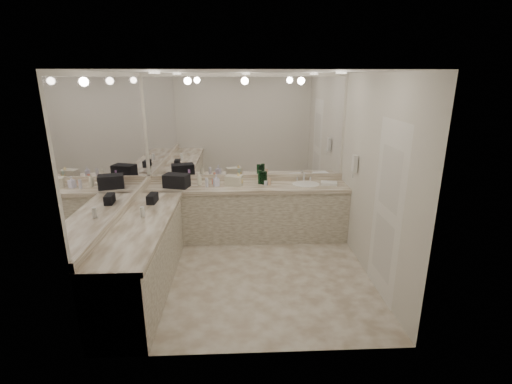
{
  "coord_description": "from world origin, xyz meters",
  "views": [
    {
      "loc": [
        -0.11,
        -4.45,
        2.54
      ],
      "look_at": [
        0.11,
        0.4,
        1.03
      ],
      "focal_mm": 26.0,
      "sensor_mm": 36.0,
      "label": 1
    }
  ],
  "objects_px": {
    "black_toiletry_bag": "(177,181)",
    "hand_towel": "(329,183)",
    "wall_phone": "(355,163)",
    "soap_bottle_b": "(216,180)",
    "sink": "(306,185)",
    "cream_cosmetic_case": "(234,180)",
    "soap_bottle_a": "(199,179)",
    "soap_bottle_c": "(238,179)"
  },
  "relations": [
    {
      "from": "soap_bottle_a",
      "to": "soap_bottle_b",
      "type": "bearing_deg",
      "value": -16.34
    },
    {
      "from": "hand_towel",
      "to": "soap_bottle_a",
      "type": "bearing_deg",
      "value": 177.82
    },
    {
      "from": "black_toiletry_bag",
      "to": "soap_bottle_a",
      "type": "relative_size",
      "value": 1.85
    },
    {
      "from": "cream_cosmetic_case",
      "to": "soap_bottle_a",
      "type": "bearing_deg",
      "value": -169.06
    },
    {
      "from": "sink",
      "to": "soap_bottle_b",
      "type": "xyz_separation_m",
      "value": [
        -1.43,
        -0.03,
        0.1
      ]
    },
    {
      "from": "sink",
      "to": "cream_cosmetic_case",
      "type": "distance_m",
      "value": 1.15
    },
    {
      "from": "black_toiletry_bag",
      "to": "hand_towel",
      "type": "height_order",
      "value": "black_toiletry_bag"
    },
    {
      "from": "wall_phone",
      "to": "cream_cosmetic_case",
      "type": "relative_size",
      "value": 0.92
    },
    {
      "from": "sink",
      "to": "black_toiletry_bag",
      "type": "height_order",
      "value": "black_toiletry_bag"
    },
    {
      "from": "cream_cosmetic_case",
      "to": "soap_bottle_a",
      "type": "xyz_separation_m",
      "value": [
        -0.55,
        0.04,
        0.03
      ]
    },
    {
      "from": "soap_bottle_a",
      "to": "hand_towel",
      "type": "bearing_deg",
      "value": -2.18
    },
    {
      "from": "wall_phone",
      "to": "soap_bottle_c",
      "type": "bearing_deg",
      "value": 162.9
    },
    {
      "from": "soap_bottle_b",
      "to": "soap_bottle_c",
      "type": "xyz_separation_m",
      "value": [
        0.35,
        0.04,
        0.0
      ]
    },
    {
      "from": "sink",
      "to": "soap_bottle_a",
      "type": "bearing_deg",
      "value": 178.24
    },
    {
      "from": "cream_cosmetic_case",
      "to": "black_toiletry_bag",
      "type": "bearing_deg",
      "value": -160.43
    },
    {
      "from": "cream_cosmetic_case",
      "to": "soap_bottle_c",
      "type": "xyz_separation_m",
      "value": [
        0.07,
        0.0,
        0.02
      ]
    },
    {
      "from": "cream_cosmetic_case",
      "to": "soap_bottle_b",
      "type": "xyz_separation_m",
      "value": [
        -0.28,
        -0.04,
        0.02
      ]
    },
    {
      "from": "black_toiletry_bag",
      "to": "soap_bottle_a",
      "type": "height_order",
      "value": "black_toiletry_bag"
    },
    {
      "from": "cream_cosmetic_case",
      "to": "soap_bottle_a",
      "type": "distance_m",
      "value": 0.55
    },
    {
      "from": "sink",
      "to": "cream_cosmetic_case",
      "type": "relative_size",
      "value": 1.69
    },
    {
      "from": "sink",
      "to": "wall_phone",
      "type": "relative_size",
      "value": 1.83
    },
    {
      "from": "cream_cosmetic_case",
      "to": "soap_bottle_c",
      "type": "bearing_deg",
      "value": 15.26
    },
    {
      "from": "wall_phone",
      "to": "sink",
      "type": "bearing_deg",
      "value": 140.43
    },
    {
      "from": "black_toiletry_bag",
      "to": "cream_cosmetic_case",
      "type": "distance_m",
      "value": 0.89
    },
    {
      "from": "black_toiletry_bag",
      "to": "sink",
      "type": "bearing_deg",
      "value": 1.68
    },
    {
      "from": "wall_phone",
      "to": "black_toiletry_bag",
      "type": "xyz_separation_m",
      "value": [
        -2.64,
        0.44,
        -0.34
      ]
    },
    {
      "from": "black_toiletry_bag",
      "to": "cream_cosmetic_case",
      "type": "relative_size",
      "value": 1.43
    },
    {
      "from": "wall_phone",
      "to": "soap_bottle_b",
      "type": "distance_m",
      "value": 2.12
    },
    {
      "from": "wall_phone",
      "to": "hand_towel",
      "type": "height_order",
      "value": "wall_phone"
    },
    {
      "from": "soap_bottle_b",
      "to": "black_toiletry_bag",
      "type": "bearing_deg",
      "value": -176.94
    },
    {
      "from": "sink",
      "to": "black_toiletry_bag",
      "type": "distance_m",
      "value": 2.04
    },
    {
      "from": "cream_cosmetic_case",
      "to": "hand_towel",
      "type": "xyz_separation_m",
      "value": [
        1.51,
        -0.04,
        -0.05
      ]
    },
    {
      "from": "soap_bottle_c",
      "to": "cream_cosmetic_case",
      "type": "bearing_deg",
      "value": -179.4
    },
    {
      "from": "soap_bottle_b",
      "to": "soap_bottle_a",
      "type": "bearing_deg",
      "value": 163.66
    },
    {
      "from": "soap_bottle_c",
      "to": "sink",
      "type": "bearing_deg",
      "value": -0.92
    },
    {
      "from": "wall_phone",
      "to": "hand_towel",
      "type": "bearing_deg",
      "value": 116.9
    },
    {
      "from": "soap_bottle_c",
      "to": "soap_bottle_b",
      "type": "bearing_deg",
      "value": -172.79
    },
    {
      "from": "black_toiletry_bag",
      "to": "soap_bottle_a",
      "type": "xyz_separation_m",
      "value": [
        0.34,
        0.11,
        -0.01
      ]
    },
    {
      "from": "sink",
      "to": "soap_bottle_c",
      "type": "height_order",
      "value": "soap_bottle_c"
    },
    {
      "from": "wall_phone",
      "to": "hand_towel",
      "type": "xyz_separation_m",
      "value": [
        -0.24,
        0.47,
        -0.43
      ]
    },
    {
      "from": "black_toiletry_bag",
      "to": "hand_towel",
      "type": "distance_m",
      "value": 2.4
    },
    {
      "from": "soap_bottle_a",
      "to": "soap_bottle_c",
      "type": "relative_size",
      "value": 1.06
    }
  ]
}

